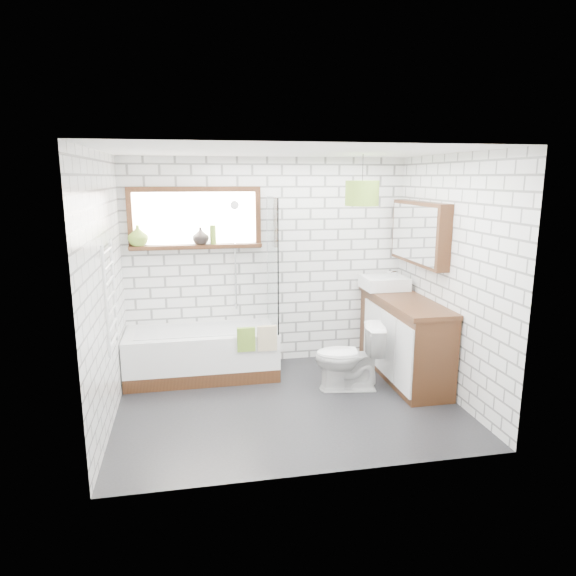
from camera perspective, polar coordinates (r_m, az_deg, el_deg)
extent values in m
cube|color=black|center=(5.38, 0.03, -12.74)|extent=(3.40, 2.60, 0.01)
cube|color=white|center=(4.88, 0.03, 15.03)|extent=(3.40, 2.60, 0.01)
cube|color=white|center=(6.25, -2.25, 2.86)|extent=(3.40, 0.01, 2.50)
cube|color=white|center=(3.75, 3.84, -3.54)|extent=(3.40, 0.01, 2.50)
cube|color=white|center=(4.96, -19.70, -0.33)|extent=(0.01, 2.60, 2.50)
cube|color=white|center=(5.56, 17.56, 1.12)|extent=(0.01, 2.60, 2.50)
cube|color=#321A0E|center=(6.07, -10.26, 7.63)|extent=(1.52, 0.16, 0.68)
cube|color=white|center=(4.96, -19.15, -0.88)|extent=(0.06, 0.52, 1.00)
cube|color=#321A0E|center=(5.99, 14.37, 5.94)|extent=(0.16, 1.20, 0.70)
cylinder|color=silver|center=(6.14, -5.89, 3.58)|extent=(0.02, 0.02, 1.30)
cube|color=white|center=(6.05, -9.52, -7.15)|extent=(1.71, 0.75, 0.55)
cube|color=white|center=(5.87, -1.70, 2.77)|extent=(0.02, 0.72, 1.50)
cube|color=olive|center=(5.64, -4.67, -5.72)|extent=(0.20, 0.05, 0.27)
cube|color=tan|center=(5.67, -2.34, -5.60)|extent=(0.22, 0.05, 0.28)
cube|color=#321A0E|center=(6.04, 12.71, -5.40)|extent=(0.53, 1.64, 0.94)
cube|color=white|center=(6.33, 10.65, 0.58)|extent=(0.51, 0.45, 0.15)
cylinder|color=silver|center=(6.38, 12.00, 1.13)|extent=(0.04, 0.04, 0.16)
imported|color=white|center=(5.62, 6.75, -7.62)|extent=(0.51, 0.77, 0.73)
imported|color=olive|center=(6.08, -16.34, 5.43)|extent=(0.30, 0.30, 0.24)
imported|color=black|center=(6.06, -9.69, 5.55)|extent=(0.25, 0.25, 0.20)
cylinder|color=olive|center=(6.06, -8.32, 5.69)|extent=(0.09, 0.09, 0.22)
cylinder|color=olive|center=(5.57, 8.23, 10.39)|extent=(0.36, 0.36, 0.26)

